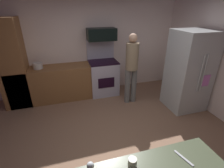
{
  "coord_description": "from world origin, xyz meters",
  "views": [
    {
      "loc": [
        -0.7,
        -2.25,
        2.3
      ],
      "look_at": [
        0.05,
        0.3,
        1.05
      ],
      "focal_mm": 26.65,
      "sensor_mm": 36.0,
      "label": 1
    }
  ],
  "objects_px": {
    "refrigerator": "(189,71)",
    "wine_glass_mid": "(90,166)",
    "person_cook": "(132,66)",
    "microwave": "(102,34)",
    "oven_range": "(103,76)",
    "mug_coffee": "(132,162)",
    "stock_pot": "(38,66)"
  },
  "relations": [
    {
      "from": "refrigerator",
      "to": "wine_glass_mid",
      "type": "height_order",
      "value": "refrigerator"
    },
    {
      "from": "person_cook",
      "to": "microwave",
      "type": "bearing_deg",
      "value": 125.07
    },
    {
      "from": "oven_range",
      "to": "mug_coffee",
      "type": "height_order",
      "value": "oven_range"
    },
    {
      "from": "mug_coffee",
      "to": "refrigerator",
      "type": "bearing_deg",
      "value": 41.16
    },
    {
      "from": "oven_range",
      "to": "refrigerator",
      "type": "relative_size",
      "value": 0.8
    },
    {
      "from": "oven_range",
      "to": "mug_coffee",
      "type": "relative_size",
      "value": 16.67
    },
    {
      "from": "microwave",
      "to": "mug_coffee",
      "type": "distance_m",
      "value": 3.4
    },
    {
      "from": "refrigerator",
      "to": "mug_coffee",
      "type": "relative_size",
      "value": 20.74
    },
    {
      "from": "microwave",
      "to": "person_cook",
      "type": "distance_m",
      "value": 1.16
    },
    {
      "from": "microwave",
      "to": "wine_glass_mid",
      "type": "height_order",
      "value": "microwave"
    },
    {
      "from": "person_cook",
      "to": "wine_glass_mid",
      "type": "height_order",
      "value": "person_cook"
    },
    {
      "from": "oven_range",
      "to": "wine_glass_mid",
      "type": "distance_m",
      "value": 3.36
    },
    {
      "from": "mug_coffee",
      "to": "stock_pot",
      "type": "relative_size",
      "value": 0.39
    },
    {
      "from": "microwave",
      "to": "person_cook",
      "type": "relative_size",
      "value": 0.42
    },
    {
      "from": "microwave",
      "to": "stock_pot",
      "type": "xyz_separation_m",
      "value": [
        -1.64,
        -0.08,
        -0.67
      ]
    },
    {
      "from": "oven_range",
      "to": "microwave",
      "type": "xyz_separation_m",
      "value": [
        0.0,
        0.09,
        1.13
      ]
    },
    {
      "from": "oven_range",
      "to": "refrigerator",
      "type": "bearing_deg",
      "value": -35.78
    },
    {
      "from": "person_cook",
      "to": "stock_pot",
      "type": "xyz_separation_m",
      "value": [
        -2.19,
        0.7,
        -0.01
      ]
    },
    {
      "from": "wine_glass_mid",
      "to": "person_cook",
      "type": "bearing_deg",
      "value": 60.31
    },
    {
      "from": "microwave",
      "to": "stock_pot",
      "type": "relative_size",
      "value": 3.23
    },
    {
      "from": "microwave",
      "to": "refrigerator",
      "type": "xyz_separation_m",
      "value": [
        1.74,
        -1.34,
        -0.72
      ]
    },
    {
      "from": "oven_range",
      "to": "refrigerator",
      "type": "xyz_separation_m",
      "value": [
        1.74,
        -1.26,
        0.41
      ]
    },
    {
      "from": "oven_range",
      "to": "microwave",
      "type": "relative_size",
      "value": 2.01
    },
    {
      "from": "mug_coffee",
      "to": "oven_range",
      "type": "bearing_deg",
      "value": 81.41
    },
    {
      "from": "person_cook",
      "to": "oven_range",
      "type": "bearing_deg",
      "value": 128.3
    },
    {
      "from": "refrigerator",
      "to": "person_cook",
      "type": "relative_size",
      "value": 1.06
    },
    {
      "from": "microwave",
      "to": "stock_pot",
      "type": "distance_m",
      "value": 1.77
    },
    {
      "from": "person_cook",
      "to": "refrigerator",
      "type": "bearing_deg",
      "value": -25.24
    },
    {
      "from": "microwave",
      "to": "refrigerator",
      "type": "distance_m",
      "value": 2.31
    },
    {
      "from": "microwave",
      "to": "stock_pot",
      "type": "height_order",
      "value": "microwave"
    },
    {
      "from": "oven_range",
      "to": "stock_pot",
      "type": "bearing_deg",
      "value": 179.78
    },
    {
      "from": "refrigerator",
      "to": "mug_coffee",
      "type": "bearing_deg",
      "value": -138.84
    }
  ]
}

